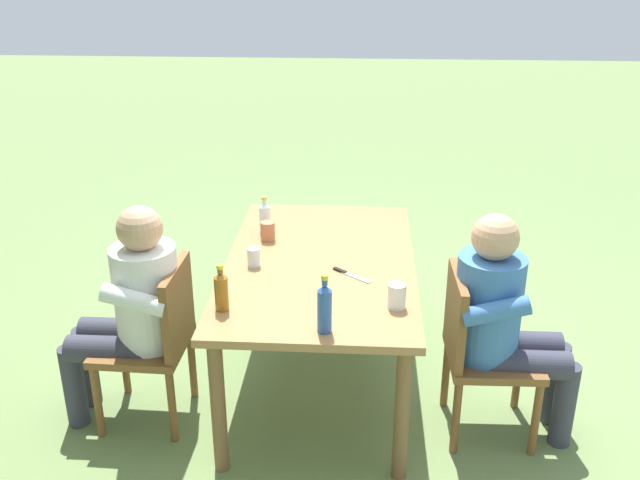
# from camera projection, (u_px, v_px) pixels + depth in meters

# --- Properties ---
(ground_plane) EXTENTS (24.00, 24.00, 0.00)m
(ground_plane) POSITION_uv_depth(u_px,v_px,m) (320.00, 379.00, 4.02)
(ground_plane) COLOR #6B844C
(dining_table) EXTENTS (1.68, 1.00, 0.75)m
(dining_table) POSITION_uv_depth(u_px,v_px,m) (320.00, 275.00, 3.76)
(dining_table) COLOR #A37547
(dining_table) RESTS_ON ground_plane
(chair_far_left) EXTENTS (0.45, 0.45, 0.87)m
(chair_far_left) POSITION_uv_depth(u_px,v_px,m) (157.00, 335.00, 3.53)
(chair_far_left) COLOR brown
(chair_far_left) RESTS_ON ground_plane
(chair_near_left) EXTENTS (0.45, 0.45, 0.87)m
(chair_near_left) POSITION_uv_depth(u_px,v_px,m) (477.00, 346.00, 3.43)
(chair_near_left) COLOR brown
(chair_near_left) RESTS_ON ground_plane
(person_in_white_shirt) EXTENTS (0.47, 0.61, 1.18)m
(person_in_white_shirt) POSITION_uv_depth(u_px,v_px,m) (132.00, 305.00, 3.47)
(person_in_white_shirt) COLOR white
(person_in_white_shirt) RESTS_ON ground_plane
(person_in_plaid_shirt) EXTENTS (0.47, 0.61, 1.18)m
(person_in_plaid_shirt) POSITION_uv_depth(u_px,v_px,m) (503.00, 317.00, 3.36)
(person_in_plaid_shirt) COLOR #3D70B2
(person_in_plaid_shirt) RESTS_ON ground_plane
(bottle_amber) EXTENTS (0.06, 0.06, 0.23)m
(bottle_amber) POSITION_uv_depth(u_px,v_px,m) (221.00, 291.00, 3.19)
(bottle_amber) COLOR #996019
(bottle_amber) RESTS_ON dining_table
(bottle_clear) EXTENTS (0.06, 0.06, 0.22)m
(bottle_clear) POSITION_uv_depth(u_px,v_px,m) (265.00, 217.00, 4.05)
(bottle_clear) COLOR white
(bottle_clear) RESTS_ON dining_table
(bottle_blue) EXTENTS (0.06, 0.06, 0.27)m
(bottle_blue) POSITION_uv_depth(u_px,v_px,m) (325.00, 307.00, 3.01)
(bottle_blue) COLOR #2D56A3
(bottle_blue) RESTS_ON dining_table
(cup_white) EXTENTS (0.08, 0.08, 0.12)m
(cup_white) POSITION_uv_depth(u_px,v_px,m) (397.00, 296.00, 3.23)
(cup_white) COLOR white
(cup_white) RESTS_ON dining_table
(cup_terracotta) EXTENTS (0.08, 0.08, 0.11)m
(cup_terracotta) POSITION_uv_depth(u_px,v_px,m) (268.00, 231.00, 3.96)
(cup_terracotta) COLOR #BC6B47
(cup_terracotta) RESTS_ON dining_table
(cup_glass) EXTENTS (0.07, 0.07, 0.10)m
(cup_glass) POSITION_uv_depth(u_px,v_px,m) (254.00, 257.00, 3.65)
(cup_glass) COLOR silver
(cup_glass) RESTS_ON dining_table
(table_knife) EXTENTS (0.17, 0.20, 0.01)m
(table_knife) POSITION_uv_depth(u_px,v_px,m) (349.00, 274.00, 3.56)
(table_knife) COLOR silver
(table_knife) RESTS_ON dining_table
(backpack_by_near_side) EXTENTS (0.34, 0.23, 0.41)m
(backpack_by_near_side) POSITION_uv_depth(u_px,v_px,m) (268.00, 256.00, 5.12)
(backpack_by_near_side) COLOR black
(backpack_by_near_side) RESTS_ON ground_plane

